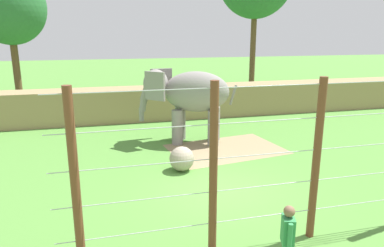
% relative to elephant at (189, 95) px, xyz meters
% --- Properties ---
extents(ground_plane, '(120.00, 120.00, 0.00)m').
position_rel_elephant_xyz_m(ground_plane, '(-0.22, -5.28, -2.17)').
color(ground_plane, '#518938').
extents(dirt_patch, '(5.10, 3.87, 0.01)m').
position_rel_elephant_xyz_m(dirt_patch, '(1.29, -1.44, -2.17)').
color(dirt_patch, '#937F5B').
rests_on(dirt_patch, ground).
extents(embankment_wall, '(36.00, 1.80, 1.83)m').
position_rel_elephant_xyz_m(embankment_wall, '(-0.22, 4.91, -1.25)').
color(embankment_wall, '#997F56').
rests_on(embankment_wall, ground).
extents(elephant, '(4.18, 2.69, 3.28)m').
position_rel_elephant_xyz_m(elephant, '(0.00, 0.00, 0.00)').
color(elephant, gray).
rests_on(elephant, ground).
extents(enrichment_ball, '(0.89, 0.89, 0.89)m').
position_rel_elephant_xyz_m(enrichment_ball, '(-1.08, -3.34, -1.72)').
color(enrichment_ball, gray).
rests_on(enrichment_ball, ground).
extents(cable_fence, '(9.21, 0.18, 3.90)m').
position_rel_elephant_xyz_m(cable_fence, '(-0.22, -8.26, -0.21)').
color(cable_fence, brown).
rests_on(cable_fence, ground).
extents(zookeeper, '(0.33, 0.59, 1.67)m').
position_rel_elephant_xyz_m(zookeeper, '(-0.41, -9.63, -1.24)').
color(zookeeper, '#33384C').
rests_on(zookeeper, ground).
extents(tree_far_left, '(4.41, 4.41, 8.70)m').
position_rel_elephant_xyz_m(tree_far_left, '(-8.98, 9.95, 4.18)').
color(tree_far_left, brown).
rests_on(tree_far_left, ground).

